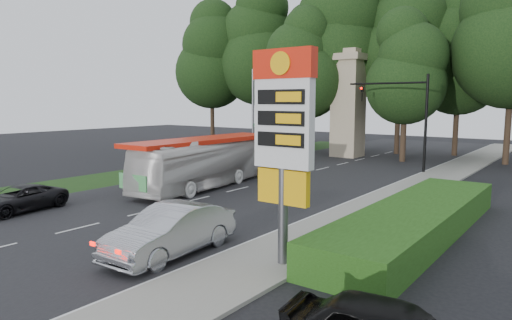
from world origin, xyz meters
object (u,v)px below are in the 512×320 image
Objects in this scene: traffic_signal_mast at (408,109)px; suv_charcoal at (19,199)px; gas_station_pylon at (284,128)px; sedan_silver at (171,231)px; transit_bus at (204,163)px; streetlight_signs at (255,111)px; monument at (348,103)px.

suv_charcoal is at bearing -114.34° from traffic_signal_mast.
traffic_signal_mast is at bearing 99.09° from gas_station_pylon.
sedan_silver is 10.46m from suv_charcoal.
suv_charcoal is at bearing -113.27° from transit_bus.
streetlight_signs reaches higher than gas_station_pylon.
monument is 1.94× the size of sedan_silver.
traffic_signal_mast reaches higher than gas_station_pylon.
transit_bus is (-7.78, -13.67, -3.15)m from traffic_signal_mast.
monument is (4.99, 7.99, 0.67)m from streetlight_signs.
monument is at bearing 82.59° from transit_bus.
gas_station_pylon reaches higher than suv_charcoal.
traffic_signal_mast is 26.12m from suv_charcoal.
gas_station_pylon is 1.33× the size of sedan_silver.
gas_station_pylon is 22.29m from traffic_signal_mast.
streetlight_signs is at bearing 116.45° from sedan_silver.
gas_station_pylon is at bearing -68.20° from monument.
gas_station_pylon is at bearing -51.04° from streetlight_signs.
traffic_signal_mast is at bearing 8.92° from streetlight_signs.
streetlight_signs reaches higher than suv_charcoal.
streetlight_signs is 21.95m from suv_charcoal.
traffic_signal_mast is 12.83m from streetlight_signs.
traffic_signal_mast is 0.66× the size of transit_bus.
streetlight_signs is 0.73× the size of transit_bus.
gas_station_pylon is 14.74m from suv_charcoal.
gas_station_pylon is 30.17m from monument.
streetlight_signs reaches higher than traffic_signal_mast.
monument reaches higher than traffic_signal_mast.
streetlight_signs is at bearing -121.97° from monument.
gas_station_pylon is 1.54× the size of suv_charcoal.
suv_charcoal is at bearing 176.95° from sedan_silver.
traffic_signal_mast reaches higher than suv_charcoal.
streetlight_signs is at bearing 87.88° from suv_charcoal.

